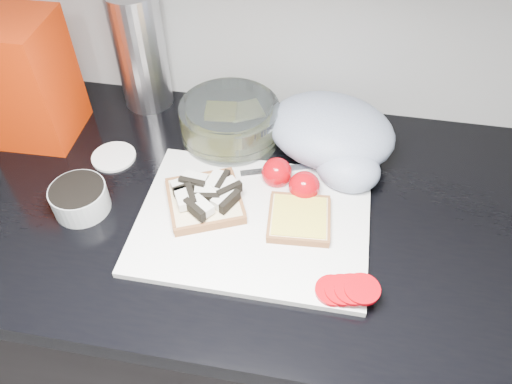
# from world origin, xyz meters

# --- Properties ---
(base_cabinet) EXTENTS (3.50, 0.60, 0.86)m
(base_cabinet) POSITION_xyz_m (0.00, 1.20, 0.43)
(base_cabinet) COLOR black
(base_cabinet) RESTS_ON ground
(countertop) EXTENTS (3.50, 0.64, 0.04)m
(countertop) POSITION_xyz_m (0.00, 1.20, 0.88)
(countertop) COLOR black
(countertop) RESTS_ON base_cabinet
(cutting_board) EXTENTS (0.40, 0.30, 0.01)m
(cutting_board) POSITION_xyz_m (0.11, 1.14, 0.91)
(cutting_board) COLOR white
(cutting_board) RESTS_ON countertop
(bread_left) EXTENTS (0.17, 0.17, 0.04)m
(bread_left) POSITION_xyz_m (0.02, 1.17, 0.93)
(bread_left) COLOR beige
(bread_left) RESTS_ON cutting_board
(bread_right) EXTENTS (0.12, 0.12, 0.02)m
(bread_right) POSITION_xyz_m (0.19, 1.15, 0.92)
(bread_right) COLOR beige
(bread_right) RESTS_ON cutting_board
(tomato_slices) EXTENTS (0.11, 0.08, 0.02)m
(tomato_slices) POSITION_xyz_m (0.28, 1.02, 0.92)
(tomato_slices) COLOR #B1040C
(tomato_slices) RESTS_ON cutting_board
(knife) EXTENTS (0.20, 0.08, 0.01)m
(knife) POSITION_xyz_m (0.19, 1.29, 0.92)
(knife) COLOR #B2B2B7
(knife) RESTS_ON cutting_board
(seed_tub) EXTENTS (0.10, 0.10, 0.05)m
(seed_tub) POSITION_xyz_m (-0.20, 1.13, 0.93)
(seed_tub) COLOR #ADB3B3
(seed_tub) RESTS_ON countertop
(tub_lid) EXTENTS (0.09, 0.09, 0.01)m
(tub_lid) POSITION_xyz_m (-0.20, 1.26, 0.90)
(tub_lid) COLOR white
(tub_lid) RESTS_ON countertop
(glass_bowl) EXTENTS (0.20, 0.20, 0.08)m
(glass_bowl) POSITION_xyz_m (0.02, 1.36, 0.94)
(glass_bowl) COLOR silver
(glass_bowl) RESTS_ON countertop
(bread_bag) EXTENTS (0.16, 0.15, 0.25)m
(bread_bag) POSITION_xyz_m (-0.37, 1.32, 1.03)
(bread_bag) COLOR red
(bread_bag) RESTS_ON countertop
(steel_canister) EXTENTS (0.11, 0.11, 0.25)m
(steel_canister) POSITION_xyz_m (-0.18, 1.46, 1.03)
(steel_canister) COLOR #B8B7BC
(steel_canister) RESTS_ON countertop
(grocery_bag) EXTENTS (0.29, 0.28, 0.11)m
(grocery_bag) POSITION_xyz_m (0.23, 1.34, 0.95)
(grocery_bag) COLOR #A2B2C8
(grocery_bag) RESTS_ON countertop
(whole_tomatoes) EXTENTS (0.11, 0.08, 0.06)m
(whole_tomatoes) POSITION_xyz_m (0.16, 1.24, 0.93)
(whole_tomatoes) COLOR #B1040C
(whole_tomatoes) RESTS_ON countertop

